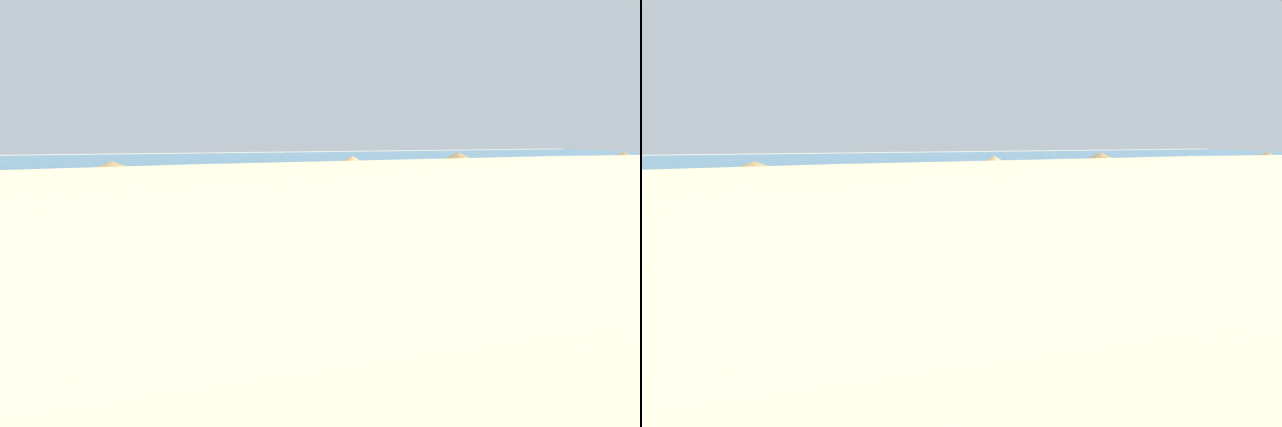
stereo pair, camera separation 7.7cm
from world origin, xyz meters
The scene contains 12 objects.
ground_plane centered at (0.00, 0.00, 0.00)m, with size 160.00×160.00×0.00m, color beige.
sea_water centered at (0.00, 41.61, 0.00)m, with size 160.00×71.96×0.01m, color #1E6B93.
dune_ridge centered at (-2.47, -7.65, 1.57)m, with size 55.62×5.74×3.15m, color #C9B586.
beach_umbrella_2 centered at (-6.59, 2.44, 2.42)m, with size 2.43×2.43×2.66m.
beach_umbrella_3 centered at (-2.99, 1.89, 2.34)m, with size 2.38×2.38×2.60m.
beach_umbrella_4 centered at (0.04, 2.42, 2.42)m, with size 1.92×1.92×2.72m.
beach_umbrella_5 centered at (3.60, 2.29, 2.44)m, with size 2.70×2.70×2.79m.
beach_umbrella_6 centered at (6.71, 2.50, 2.13)m, with size 2.60×2.60×2.36m.
beach_umbrella_7 centered at (10.36, 2.26, 2.42)m, with size 2.47×2.47×2.73m.
lounge_chair_0 centered at (-6.62, 1.04, 0.41)m, with size 1.47×1.21×1.01m.
lounge_chair_1 centered at (0.04, 1.40, 0.45)m, with size 1.42×0.88×1.15m.
beach_ball centered at (8.10, 2.14, 0.19)m, with size 0.38×0.38×0.38m, color blue.
Camera 2 is at (-5.35, -11.58, 3.37)m, focal length 28.17 mm.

